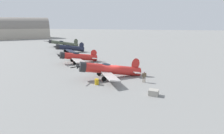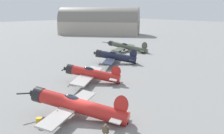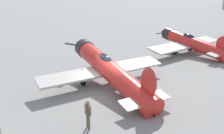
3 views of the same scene
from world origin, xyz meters
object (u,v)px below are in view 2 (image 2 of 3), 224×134
at_px(airplane_far_line, 114,57).
at_px(ground_crew_mechanic, 106,131).
at_px(fuel_drum, 39,122).
at_px(airplane_mid_apron, 91,74).
at_px(airplane_outer_stand, 127,47).
at_px(airplane_foreground, 76,105).

bearing_deg(airplane_far_line, ground_crew_mechanic, 96.85).
distance_m(airplane_far_line, ground_crew_mechanic, 33.34).
bearing_deg(airplane_far_line, fuel_drum, 84.48).
relative_size(airplane_mid_apron, ground_crew_mechanic, 6.06).
distance_m(airplane_far_line, fuel_drum, 31.08).
xyz_separation_m(airplane_outer_stand, fuel_drum, (38.18, 25.90, -0.85)).
relative_size(airplane_foreground, fuel_drum, 11.89).
xyz_separation_m(airplane_mid_apron, airplane_outer_stand, (-24.85, -16.93, -0.10)).
distance_m(airplane_mid_apron, ground_crew_mechanic, 19.00).
relative_size(ground_crew_mechanic, fuel_drum, 2.00).
xyz_separation_m(airplane_far_line, ground_crew_mechanic, (23.14, 24.01, -0.38)).
distance_m(airplane_mid_apron, fuel_drum, 16.10).
height_order(airplane_outer_stand, ground_crew_mechanic, airplane_outer_stand).
height_order(airplane_mid_apron, fuel_drum, airplane_mid_apron).
distance_m(ground_crew_mechanic, fuel_drum, 7.32).
xyz_separation_m(airplane_far_line, fuel_drum, (25.85, 17.23, -0.99)).
height_order(airplane_foreground, airplane_far_line, airplane_foreground).
distance_m(airplane_outer_stand, fuel_drum, 46.15).
bearing_deg(airplane_foreground, airplane_mid_apron, -75.02).
height_order(airplane_foreground, airplane_outer_stand, airplane_foreground).
bearing_deg(ground_crew_mechanic, airplane_mid_apron, 33.87).
height_order(airplane_mid_apron, airplane_outer_stand, airplane_outer_stand).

